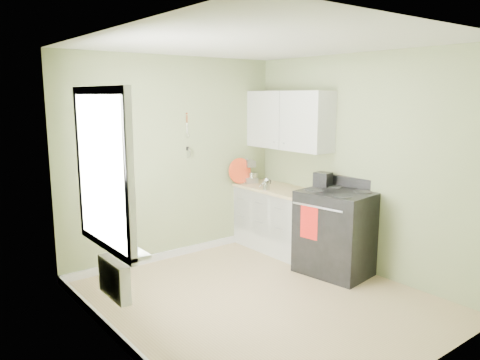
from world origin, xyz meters
TOP-DOWN VIEW (x-y plane):
  - floor at (0.00, 0.00)m, footprint 3.20×3.60m
  - ceiling at (0.00, 0.00)m, footprint 3.20×3.60m
  - wall_back at (0.00, 1.81)m, footprint 3.20×0.02m
  - wall_left at (-1.61, 0.00)m, footprint 0.02×3.60m
  - wall_right at (1.61, 0.00)m, footprint 0.02×3.60m
  - base_cabinets at (1.30, 1.00)m, footprint 0.60×1.60m
  - countertop at (1.29, 1.00)m, footprint 0.64×1.60m
  - upper_cabinets at (1.43, 1.10)m, footprint 0.35×1.40m
  - window at (-1.58, 0.30)m, footprint 0.06×1.14m
  - window_sill at (-1.51, 0.30)m, footprint 0.18×1.14m
  - radiator at (-1.54, 0.25)m, footprint 0.12×0.50m
  - wall_utensils at (0.20, 1.78)m, footprint 0.02×0.14m
  - stove at (1.28, 0.05)m, footprint 0.86×0.95m
  - stand_mixer at (1.25, 1.74)m, footprint 0.28×0.33m
  - kettle at (1.05, 1.13)m, footprint 0.17×0.10m
  - coffee_maker at (1.36, 0.38)m, footprint 0.22×0.23m
  - red_tray at (1.05, 1.72)m, footprint 0.38×0.09m
  - jar at (1.08, 0.30)m, footprint 0.07×0.07m
  - plant_a at (-1.50, -0.03)m, footprint 0.20×0.18m
  - plant_b at (-1.50, 0.38)m, footprint 0.18×0.20m
  - plant_c at (-1.50, 0.49)m, footprint 0.23×0.23m

SIDE VIEW (x-z plane):
  - floor at x=0.00m, z-range -0.02..0.00m
  - base_cabinets at x=1.30m, z-range 0.00..0.87m
  - stove at x=1.28m, z-range -0.06..1.11m
  - radiator at x=-1.54m, z-range 0.38..0.73m
  - window_sill at x=-1.51m, z-range 0.86..0.90m
  - countertop at x=1.29m, z-range 0.87..0.91m
  - jar at x=1.08m, z-range 0.91..0.99m
  - kettle at x=1.05m, z-range 0.91..1.08m
  - plant_b at x=-1.50m, z-range 0.90..1.19m
  - plant_c at x=-1.50m, z-range 0.90..1.21m
  - plant_a at x=-1.50m, z-range 0.90..1.21m
  - coffee_maker at x=1.36m, z-range 0.90..1.21m
  - stand_mixer at x=1.25m, z-range 0.88..1.25m
  - red_tray at x=1.05m, z-range 0.91..1.29m
  - wall_back at x=0.00m, z-range 0.00..2.70m
  - wall_left at x=-1.61m, z-range 0.00..2.70m
  - wall_right at x=1.61m, z-range 0.00..2.70m
  - window at x=-1.58m, z-range 0.83..2.27m
  - wall_utensils at x=0.20m, z-range 1.27..1.85m
  - upper_cabinets at x=1.43m, z-range 1.45..2.25m
  - ceiling at x=0.00m, z-range 2.70..2.72m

